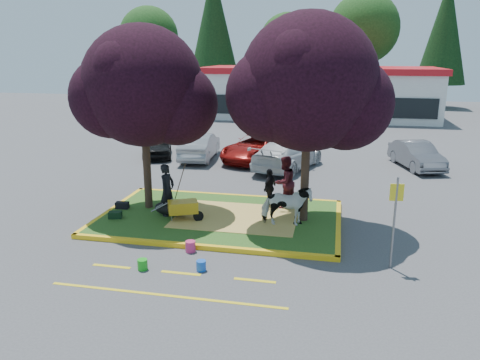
% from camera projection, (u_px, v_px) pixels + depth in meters
% --- Properties ---
extents(ground, '(90.00, 90.00, 0.00)m').
position_uv_depth(ground, '(220.00, 220.00, 16.41)').
color(ground, '#424244').
rests_on(ground, ground).
extents(median_island, '(8.00, 5.00, 0.15)m').
position_uv_depth(median_island, '(220.00, 218.00, 16.39)').
color(median_island, '#214B17').
rests_on(median_island, ground).
extents(curb_near, '(8.30, 0.16, 0.15)m').
position_uv_depth(curb_near, '(198.00, 247.00, 13.96)').
color(curb_near, yellow).
rests_on(curb_near, ground).
extents(curb_far, '(8.30, 0.16, 0.15)m').
position_uv_depth(curb_far, '(236.00, 196.00, 18.83)').
color(curb_far, yellow).
rests_on(curb_far, ground).
extents(curb_left, '(0.16, 5.30, 0.15)m').
position_uv_depth(curb_left, '(112.00, 210.00, 17.20)').
color(curb_left, yellow).
rests_on(curb_left, ground).
extents(curb_right, '(0.16, 5.30, 0.15)m').
position_uv_depth(curb_right, '(338.00, 226.00, 15.58)').
color(curb_right, yellow).
rests_on(curb_right, ground).
extents(straw_bedding, '(4.20, 3.00, 0.01)m').
position_uv_depth(straw_bedding, '(236.00, 217.00, 16.25)').
color(straw_bedding, '#DCBE5A').
rests_on(straw_bedding, median_island).
extents(tree_purple_left, '(5.06, 4.20, 6.51)m').
position_uv_depth(tree_purple_left, '(143.00, 92.00, 16.17)').
color(tree_purple_left, black).
rests_on(tree_purple_left, median_island).
extents(tree_purple_right, '(5.30, 4.40, 6.82)m').
position_uv_depth(tree_purple_right, '(309.00, 89.00, 14.80)').
color(tree_purple_right, black).
rests_on(tree_purple_right, median_island).
extents(fire_lane_stripe_a, '(1.10, 0.12, 0.01)m').
position_uv_depth(fire_lane_stripe_a, '(112.00, 266.00, 12.85)').
color(fire_lane_stripe_a, yellow).
rests_on(fire_lane_stripe_a, ground).
extents(fire_lane_stripe_b, '(1.10, 0.12, 0.01)m').
position_uv_depth(fire_lane_stripe_b, '(181.00, 273.00, 12.45)').
color(fire_lane_stripe_b, yellow).
rests_on(fire_lane_stripe_b, ground).
extents(fire_lane_stripe_c, '(1.10, 0.12, 0.01)m').
position_uv_depth(fire_lane_stripe_c, '(255.00, 280.00, 12.05)').
color(fire_lane_stripe_c, yellow).
rests_on(fire_lane_stripe_c, ground).
extents(fire_lane_long, '(6.00, 0.10, 0.01)m').
position_uv_depth(fire_lane_long, '(165.00, 295.00, 11.32)').
color(fire_lane_long, yellow).
rests_on(fire_lane_long, ground).
extents(retail_building, '(20.40, 8.40, 4.40)m').
position_uv_depth(retail_building, '(318.00, 92.00, 41.83)').
color(retail_building, silver).
rests_on(retail_building, ground).
extents(treeline, '(46.58, 7.80, 14.63)m').
position_uv_depth(treeline, '(317.00, 32.00, 49.61)').
color(treeline, black).
rests_on(treeline, ground).
extents(cow, '(1.73, 1.00, 1.37)m').
position_uv_depth(cow, '(286.00, 206.00, 15.27)').
color(cow, white).
rests_on(cow, median_island).
extents(calf, '(1.28, 1.03, 0.49)m').
position_uv_depth(calf, '(170.00, 208.00, 16.42)').
color(calf, black).
rests_on(calf, median_island).
extents(handler, '(0.58, 0.75, 1.83)m').
position_uv_depth(handler, '(167.00, 190.00, 16.23)').
color(handler, black).
rests_on(handler, median_island).
extents(visitor_a, '(1.12, 1.18, 1.92)m').
position_uv_depth(visitor_a, '(285.00, 182.00, 17.03)').
color(visitor_a, '#42121A').
rests_on(visitor_a, median_island).
extents(visitor_b, '(0.60, 0.90, 1.42)m').
position_uv_depth(visitor_b, '(270.00, 188.00, 17.24)').
color(visitor_b, black).
rests_on(visitor_b, median_island).
extents(wheelbarrow, '(1.74, 0.94, 0.67)m').
position_uv_depth(wheelbarrow, '(183.00, 207.00, 15.84)').
color(wheelbarrow, black).
rests_on(wheelbarrow, median_island).
extents(gear_bag_dark, '(0.49, 0.31, 0.24)m').
position_uv_depth(gear_bag_dark, '(122.00, 205.00, 17.12)').
color(gear_bag_dark, black).
rests_on(gear_bag_dark, median_island).
extents(gear_bag_green, '(0.49, 0.37, 0.23)m').
position_uv_depth(gear_bag_green, '(115.00, 215.00, 16.12)').
color(gear_bag_green, black).
rests_on(gear_bag_green, median_island).
extents(sign_post, '(0.36, 0.08, 2.56)m').
position_uv_depth(sign_post, '(395.00, 213.00, 12.36)').
color(sign_post, slate).
rests_on(sign_post, ground).
extents(bucket_green, '(0.35, 0.35, 0.29)m').
position_uv_depth(bucket_green, '(143.00, 264.00, 12.63)').
color(bucket_green, green).
rests_on(bucket_green, ground).
extents(bucket_pink, '(0.36, 0.36, 0.32)m').
position_uv_depth(bucket_pink, '(190.00, 246.00, 13.76)').
color(bucket_pink, '#C92C66').
rests_on(bucket_pink, ground).
extents(bucket_blue, '(0.35, 0.35, 0.28)m').
position_uv_depth(bucket_blue, '(201.00, 266.00, 12.57)').
color(bucket_blue, blue).
rests_on(bucket_blue, ground).
extents(car_black, '(2.74, 4.14, 1.31)m').
position_uv_depth(car_black, '(157.00, 145.00, 26.23)').
color(car_black, black).
rests_on(car_black, ground).
extents(car_silver, '(1.91, 4.53, 1.46)m').
position_uv_depth(car_silver, '(200.00, 146.00, 25.56)').
color(car_silver, '#919398').
rests_on(car_silver, ground).
extents(car_red, '(3.84, 5.65, 1.44)m').
position_uv_depth(car_red, '(258.00, 147.00, 25.21)').
color(car_red, maroon).
rests_on(car_red, ground).
extents(car_white, '(3.62, 5.52, 1.49)m').
position_uv_depth(car_white, '(288.00, 154.00, 23.38)').
color(car_white, silver).
rests_on(car_white, ground).
extents(car_grey, '(2.53, 4.28, 1.33)m').
position_uv_depth(car_grey, '(416.00, 155.00, 23.58)').
color(car_grey, '#5C5E64').
rests_on(car_grey, ground).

